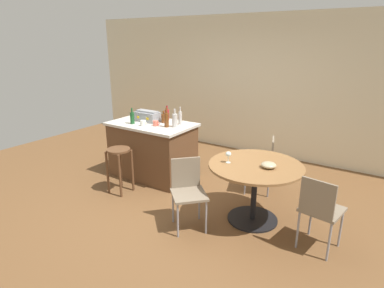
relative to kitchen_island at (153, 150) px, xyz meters
The scene contains 19 objects.
ground_plane 1.09m from the kitchen_island, 29.71° to the right, with size 8.80×8.80×0.00m, color brown.
back_wall 2.46m from the kitchen_island, 68.20° to the left, with size 8.00×0.10×2.70m, color beige.
kitchen_island is the anchor object (origin of this frame).
wooden_stool 0.75m from the kitchen_island, 91.28° to the right, with size 0.34×0.34×0.69m.
dining_table 2.03m from the kitchen_island, 11.44° to the right, with size 1.16×1.16×0.76m.
folding_chair_near 2.88m from the kitchen_island, 12.24° to the right, with size 0.46×0.46×0.87m.
folding_chair_far 1.83m from the kitchen_island, 13.93° to the left, with size 0.51×0.51×0.85m.
folding_chair_left 1.66m from the kitchen_island, 35.17° to the right, with size 0.57×0.57×0.85m.
toolbox 0.57m from the kitchen_island, 154.48° to the left, with size 0.41×0.24×0.18m.
bottle_0 0.64m from the kitchen_island, 139.95° to the right, with size 0.07×0.07×0.26m.
bottle_1 0.64m from the kitchen_island, 76.08° to the left, with size 0.07×0.07×0.24m.
bottle_2 0.74m from the kitchen_island, 23.19° to the left, with size 0.06×0.06×0.29m.
bottle_3 0.73m from the kitchen_island, ahead, with size 0.08×0.08×0.29m.
bottle_4 0.68m from the kitchen_island, ahead, with size 0.07×0.07×0.31m.
bottle_5 0.57m from the kitchen_island, 43.78° to the left, with size 0.08×0.08×0.19m.
cup_0 0.54m from the kitchen_island, 89.80° to the right, with size 0.12×0.09×0.08m.
cup_1 0.54m from the kitchen_island, 29.44° to the right, with size 0.12×0.09×0.08m.
wine_glass 1.80m from the kitchen_island, 17.63° to the right, with size 0.07×0.07×0.14m.
serving_bowl 2.22m from the kitchen_island, 11.04° to the right, with size 0.18×0.18×0.07m, color tan.
Camera 1 is at (2.48, -3.39, 2.21)m, focal length 29.98 mm.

